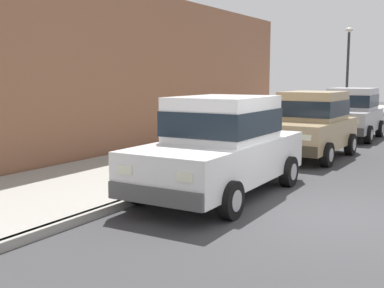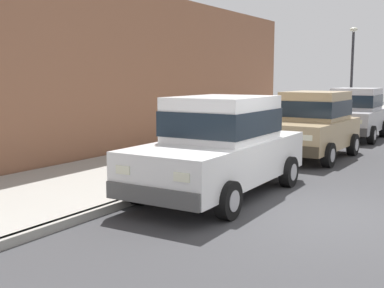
{
  "view_description": "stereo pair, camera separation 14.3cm",
  "coord_description": "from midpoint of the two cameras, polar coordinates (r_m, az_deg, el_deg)",
  "views": [
    {
      "loc": [
        2.19,
        -7.92,
        2.29
      ],
      "look_at": [
        -3.24,
        1.01,
        0.85
      ],
      "focal_mm": 45.55,
      "sensor_mm": 36.0,
      "label": 1
    },
    {
      "loc": [
        2.31,
        -7.84,
        2.29
      ],
      "look_at": [
        -3.24,
        1.01,
        0.85
      ],
      "focal_mm": 45.55,
      "sensor_mm": 36.0,
      "label": 2
    }
  ],
  "objects": [
    {
      "name": "curb",
      "position": [
        9.83,
        -3.27,
        -5.21
      ],
      "size": [
        0.16,
        64.0,
        0.14
      ],
      "primitive_type": "cube",
      "color": "gray",
      "rests_on": "ground"
    },
    {
      "name": "building_facade",
      "position": [
        15.18,
        -6.76,
        8.36
      ],
      "size": [
        0.5,
        20.0,
        4.88
      ],
      "primitive_type": "cube",
      "color": "#8C5B42",
      "rests_on": "ground"
    },
    {
      "name": "dog_white",
      "position": [
        12.37,
        -4.25,
        -0.82
      ],
      "size": [
        0.58,
        0.56,
        0.49
      ],
      "color": "white",
      "rests_on": "sidewalk"
    },
    {
      "name": "car_white_sedan",
      "position": [
        9.45,
        3.03,
        -0.11
      ],
      "size": [
        2.09,
        4.63,
        1.92
      ],
      "color": "white",
      "rests_on": "ground"
    },
    {
      "name": "car_silver_hatchback",
      "position": [
        19.14,
        17.97,
        3.53
      ],
      "size": [
        2.02,
        3.84,
        1.88
      ],
      "color": "#BCBCC1",
      "rests_on": "ground"
    },
    {
      "name": "ground_plane",
      "position": [
        8.51,
        14.97,
        -8.04
      ],
      "size": [
        80.0,
        80.0,
        0.0
      ],
      "primitive_type": "plane",
      "color": "#38383A"
    },
    {
      "name": "car_tan_hatchback",
      "position": [
        14.25,
        13.49,
        2.34
      ],
      "size": [
        2.01,
        3.83,
        1.88
      ],
      "color": "tan",
      "rests_on": "ground"
    },
    {
      "name": "street_lamp",
      "position": [
        24.1,
        17.62,
        8.96
      ],
      "size": [
        0.36,
        0.36,
        4.42
      ],
      "color": "#2D2D33",
      "rests_on": "sidewalk"
    },
    {
      "name": "sidewalk",
      "position": [
        10.93,
        -11.08,
        -4.02
      ],
      "size": [
        3.6,
        64.0,
        0.14
      ],
      "primitive_type": "cube",
      "color": "#99968E",
      "rests_on": "ground"
    }
  ]
}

